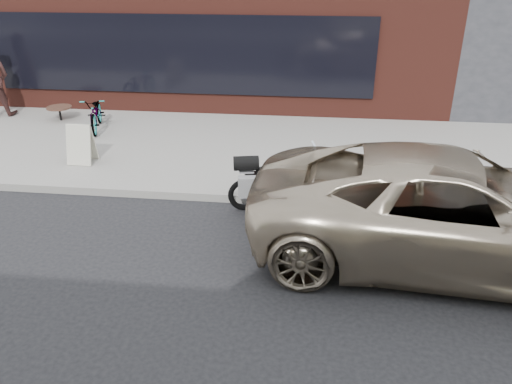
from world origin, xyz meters
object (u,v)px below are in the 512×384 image
object	(u,v)px
minivan	(452,210)
cafe_table	(59,108)
sandwich_sign	(81,143)
motorcycle	(276,182)
bicycle_front	(96,113)

from	to	relation	value
minivan	cafe_table	xyz separation A→B (m)	(-8.50, 5.34, -0.31)
minivan	sandwich_sign	world-z (taller)	minivan
minivan	cafe_table	bearing A→B (deg)	62.34
motorcycle	bicycle_front	xyz separation A→B (m)	(-4.65, 3.47, 0.05)
sandwich_sign	cafe_table	size ratio (longest dim) A/B	1.28
motorcycle	cafe_table	size ratio (longest dim) A/B	2.98
bicycle_front	motorcycle	bearing A→B (deg)	-53.39
minivan	bicycle_front	bearing A→B (deg)	61.31
minivan	sandwich_sign	size ratio (longest dim) A/B	7.01
bicycle_front	minivan	bearing A→B (deg)	-49.82
motorcycle	sandwich_sign	size ratio (longest dim) A/B	2.32
motorcycle	minivan	xyz separation A→B (m)	(2.58, -1.25, 0.27)
motorcycle	minivan	distance (m)	2.88
minivan	bicycle_front	size ratio (longest dim) A/B	3.58
motorcycle	bicycle_front	distance (m)	5.81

